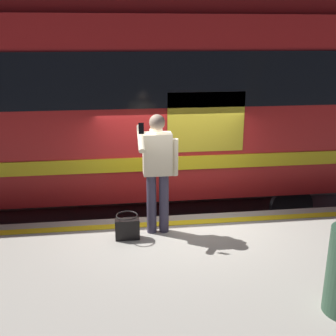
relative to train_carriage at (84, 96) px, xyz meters
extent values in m
plane|color=#3D3D3F|center=(-1.51, 2.20, -2.61)|extent=(25.90, 25.90, 0.00)
cube|color=#9E998E|center=(-1.51, 4.40, -2.12)|extent=(17.27, 4.38, 0.98)
cube|color=yellow|center=(-1.51, 2.50, -1.63)|extent=(16.92, 0.16, 0.01)
cube|color=slate|center=(-1.51, 0.71, -2.53)|extent=(22.45, 0.08, 0.16)
cube|color=slate|center=(-1.51, -0.72, -2.53)|extent=(22.45, 0.08, 0.16)
cube|color=red|center=(0.00, -0.01, -0.10)|extent=(11.98, 3.07, 3.12)
cube|color=maroon|center=(0.00, -0.01, 1.57)|extent=(11.74, 2.82, 0.24)
cube|color=black|center=(0.00, 1.54, 0.44)|extent=(11.38, 0.03, 0.90)
cube|color=yellow|center=(0.00, 1.54, -0.96)|extent=(11.38, 0.03, 0.24)
cube|color=gold|center=(-2.10, 1.55, -0.26)|extent=(1.31, 0.02, 1.01)
cylinder|color=black|center=(-3.89, 1.22, -2.03)|extent=(0.84, 0.12, 0.84)
cylinder|color=black|center=(-3.89, -1.23, -2.03)|extent=(0.84, 0.12, 0.84)
cylinder|color=#383347|center=(-1.23, 2.75, -1.19)|extent=(0.14, 0.14, 0.89)
cylinder|color=#383347|center=(-1.05, 2.75, -1.19)|extent=(0.14, 0.14, 0.89)
cube|color=beige|center=(-1.14, 2.75, -0.44)|extent=(0.40, 0.24, 0.59)
sphere|color=beige|center=(-1.14, 2.59, -0.17)|extent=(0.20, 0.20, 0.20)
sphere|color=beige|center=(-1.14, 2.75, 0.00)|extent=(0.22, 0.22, 0.22)
cylinder|color=beige|center=(-1.39, 2.75, -0.50)|extent=(0.09, 0.09, 0.53)
cylinder|color=beige|center=(-0.91, 2.83, -0.20)|extent=(0.09, 0.42, 0.33)
cube|color=black|center=(-0.91, 2.93, -0.04)|extent=(0.07, 0.02, 0.15)
cube|color=black|center=(-0.69, 2.92, -1.49)|extent=(0.34, 0.15, 0.30)
torus|color=black|center=(-0.69, 2.92, -1.28)|extent=(0.31, 0.31, 0.02)
camera|label=1|loc=(-0.56, 8.35, 1.13)|focal=44.89mm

